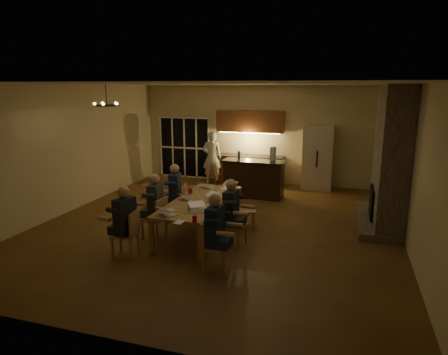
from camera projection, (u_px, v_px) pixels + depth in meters
floor at (218, 225)px, 9.29m from camera, size 9.00×9.00×0.00m
back_wall at (261, 135)px, 13.14m from camera, size 8.00×0.04×3.20m
left_wall at (67, 149)px, 10.10m from camera, size 0.04×9.00×3.20m
right_wall at (414, 168)px, 7.77m from camera, size 0.04×9.00×3.20m
ceiling at (218, 83)px, 8.57m from camera, size 8.00×9.00×0.04m
french_doors at (185, 148)px, 14.00m from camera, size 1.86×0.08×2.10m
fireplace at (391, 157)px, 8.98m from camera, size 0.58×2.50×3.20m
kitchenette at (249, 148)px, 13.02m from camera, size 2.24×0.68×2.40m
refrigerator at (318, 157)px, 12.38m from camera, size 0.90×0.68×2.00m
dining_table at (201, 217)px, 8.70m from camera, size 1.10×2.82×0.75m
bar_island at (254, 179)px, 11.55m from camera, size 1.79×0.73×1.08m
chair_left_near at (125, 234)px, 7.49m from camera, size 0.49×0.49×0.89m
chair_left_mid at (154, 218)px, 8.39m from camera, size 0.48×0.48×0.89m
chair_left_far at (177, 203)px, 9.49m from camera, size 0.54×0.54×0.89m
chair_right_near at (214, 245)px, 6.97m from camera, size 0.56×0.56×0.89m
chair_right_mid at (234, 225)px, 7.99m from camera, size 0.52×0.52×0.89m
chair_right_far at (246, 209)px, 8.98m from camera, size 0.54×0.54×0.89m
person_left_near at (125, 222)px, 7.40m from camera, size 0.71×0.71×1.38m
person_right_near at (215, 232)px, 6.88m from camera, size 0.62×0.62×1.38m
person_left_mid at (156, 205)px, 8.44m from camera, size 0.66×0.66×1.38m
person_right_mid at (231, 213)px, 7.94m from camera, size 0.62×0.62×1.38m
person_left_far at (175, 193)px, 9.46m from camera, size 0.71×0.71×1.38m
standing_person at (212, 158)px, 13.04m from camera, size 0.71×0.54×1.74m
chandelier at (107, 105)px, 8.58m from camera, size 0.53×0.53×0.03m
laptop_a at (168, 209)px, 7.62m from camera, size 0.42×0.42×0.23m
laptop_b at (198, 206)px, 7.79m from camera, size 0.42×0.42×0.23m
laptop_c at (188, 194)px, 8.69m from camera, size 0.32×0.28×0.23m
laptop_d at (209, 196)px, 8.54m from camera, size 0.42×0.41×0.23m
laptop_e at (207, 183)px, 9.69m from camera, size 0.39×0.36×0.23m
laptop_f at (228, 185)px, 9.51m from camera, size 0.38×0.35×0.23m
mug_front at (191, 202)px, 8.28m from camera, size 0.09×0.09×0.10m
mug_mid at (213, 191)px, 9.16m from camera, size 0.09×0.09×0.10m
mug_back at (198, 189)px, 9.39m from camera, size 0.07×0.07×0.10m
redcup_near at (195, 219)px, 7.22m from camera, size 0.09×0.09×0.12m
redcup_mid at (190, 191)px, 9.16m from camera, size 0.09×0.09×0.12m
redcup_far at (228, 183)px, 9.89m from camera, size 0.10×0.10×0.12m
can_silver at (189, 208)px, 7.89m from camera, size 0.07×0.07×0.12m
can_cola at (217, 182)px, 9.95m from camera, size 0.07×0.07×0.12m
can_right at (224, 195)px, 8.80m from camera, size 0.07×0.07×0.12m
plate_near at (206, 209)px, 7.94m from camera, size 0.27×0.27×0.02m
plate_left at (168, 210)px, 7.87m from camera, size 0.27×0.27×0.02m
plate_far at (228, 192)px, 9.24m from camera, size 0.26×0.26×0.02m
notepad at (179, 222)px, 7.19m from camera, size 0.18×0.24×0.01m
bar_bottle at (239, 155)px, 11.60m from camera, size 0.09×0.09×0.24m
bar_blender at (273, 154)px, 11.26m from camera, size 0.16×0.16×0.41m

